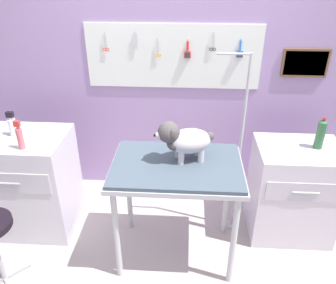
% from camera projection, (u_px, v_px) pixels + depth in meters
% --- Properties ---
extents(ground, '(4.40, 4.00, 0.04)m').
position_uv_depth(ground, '(159.00, 279.00, 2.63)').
color(ground, '#AEA4A0').
extents(rear_wall_panel, '(4.00, 0.11, 2.30)m').
position_uv_depth(rear_wall_panel, '(170.00, 81.00, 3.18)').
color(rear_wall_panel, '#A688BE').
rests_on(rear_wall_panel, ground).
extents(grooming_table, '(0.96, 0.65, 0.87)m').
position_uv_depth(grooming_table, '(177.00, 174.00, 2.48)').
color(grooming_table, '#B7B7BC').
rests_on(grooming_table, ground).
extents(grooming_arm, '(0.30, 0.11, 1.59)m').
position_uv_depth(grooming_arm, '(238.00, 156.00, 2.77)').
color(grooming_arm, '#B7B7BC').
rests_on(grooming_arm, ground).
extents(dog, '(0.43, 0.27, 0.32)m').
position_uv_depth(dog, '(183.00, 140.00, 2.40)').
color(dog, silver).
rests_on(dog, grooming_table).
extents(counter_left, '(0.80, 0.58, 0.90)m').
position_uv_depth(counter_left, '(26.00, 182.00, 2.95)').
color(counter_left, silver).
rests_on(counter_left, ground).
extents(cabinet_right, '(0.68, 0.54, 0.84)m').
position_uv_depth(cabinet_right, '(292.00, 191.00, 2.89)').
color(cabinet_right, silver).
rests_on(cabinet_right, ground).
extents(detangler_spray, '(0.06, 0.06, 0.21)m').
position_uv_depth(detangler_spray, '(12.00, 125.00, 2.71)').
color(detangler_spray, white).
rests_on(detangler_spray, counter_left).
extents(shampoo_bottle, '(0.05, 0.05, 0.23)m').
position_uv_depth(shampoo_bottle, '(20.00, 137.00, 2.52)').
color(shampoo_bottle, '#D6646E').
rests_on(shampoo_bottle, counter_left).
extents(soda_bottle, '(0.07, 0.07, 0.26)m').
position_uv_depth(soda_bottle, '(320.00, 134.00, 2.64)').
color(soda_bottle, '#2F643A').
rests_on(soda_bottle, cabinet_right).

